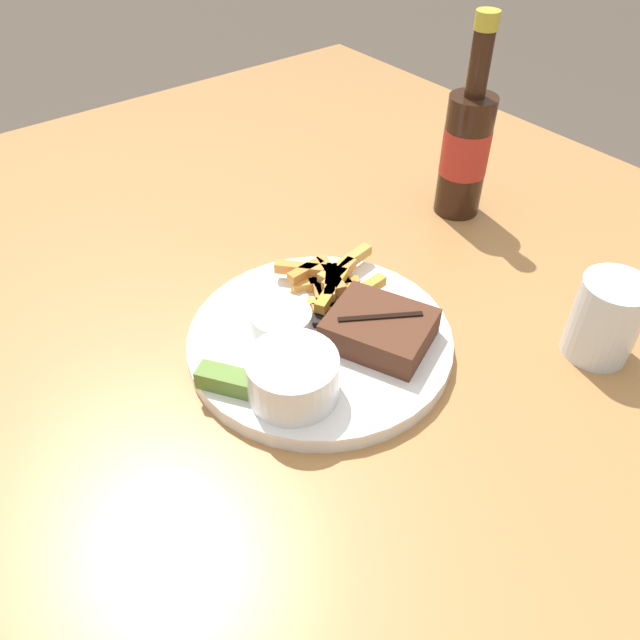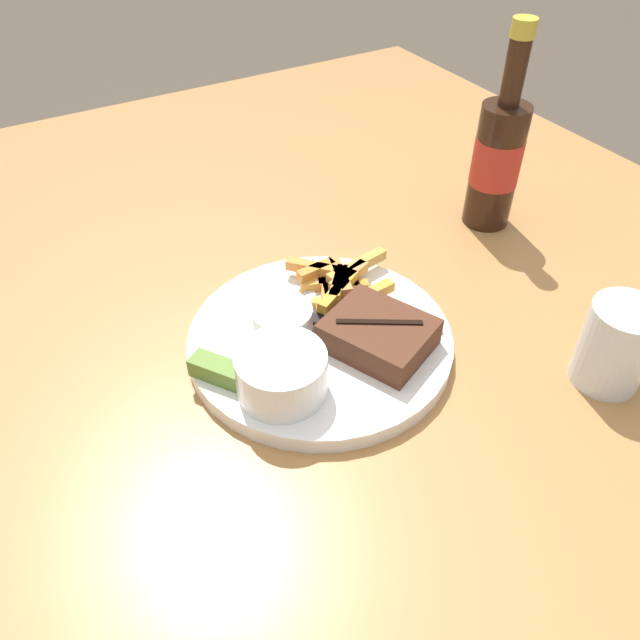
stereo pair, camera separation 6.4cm
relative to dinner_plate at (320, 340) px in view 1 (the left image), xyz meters
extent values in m
plane|color=#4C4238|center=(0.00, 0.00, -0.76)|extent=(12.00, 12.00, 0.00)
cube|color=#A87542|center=(0.00, 0.00, -0.03)|extent=(1.48, 1.27, 0.04)
cylinder|color=#A87542|center=(-0.68, 0.57, -0.40)|extent=(0.06, 0.06, 0.71)
cylinder|color=white|center=(0.00, 0.00, 0.00)|extent=(0.28, 0.28, 0.01)
cylinder|color=white|center=(0.00, 0.00, 0.01)|extent=(0.28, 0.28, 0.00)
cube|color=#512D1E|center=(0.04, 0.04, 0.02)|extent=(0.13, 0.12, 0.03)
cube|color=black|center=(0.04, 0.04, 0.04)|extent=(0.05, 0.08, 0.00)
cube|color=#BF7B38|center=(-0.04, 0.03, 0.01)|extent=(0.06, 0.04, 0.01)
cube|color=orange|center=(-0.08, 0.04, 0.03)|extent=(0.06, 0.06, 0.01)
cube|color=gold|center=(-0.03, 0.04, 0.03)|extent=(0.05, 0.07, 0.01)
cube|color=#BE7D3F|center=(-0.06, 0.06, 0.03)|extent=(0.07, 0.03, 0.01)
cube|color=gold|center=(-0.01, 0.08, 0.03)|extent=(0.02, 0.05, 0.01)
cube|color=#C09142|center=(-0.06, 0.09, 0.03)|extent=(0.03, 0.08, 0.01)
cube|color=gold|center=(-0.06, 0.05, 0.01)|extent=(0.03, 0.06, 0.01)
cube|color=#C67D2D|center=(-0.05, 0.06, 0.01)|extent=(0.03, 0.05, 0.01)
cube|color=#BD8733|center=(-0.06, 0.04, 0.01)|extent=(0.06, 0.04, 0.01)
cube|color=gold|center=(-0.06, 0.07, 0.01)|extent=(0.07, 0.02, 0.01)
cube|color=gold|center=(-0.06, 0.06, 0.01)|extent=(0.03, 0.05, 0.01)
cube|color=#D48D41|center=(-0.05, 0.05, 0.03)|extent=(0.05, 0.05, 0.01)
cube|color=#D18641|center=(-0.05, 0.07, 0.03)|extent=(0.03, 0.06, 0.01)
cube|color=#CB7E32|center=(-0.08, 0.04, 0.03)|extent=(0.02, 0.05, 0.01)
cube|color=gold|center=(-0.02, 0.03, 0.01)|extent=(0.05, 0.05, 0.01)
cube|color=#C2803A|center=(-0.02, 0.04, 0.01)|extent=(0.04, 0.06, 0.01)
cylinder|color=white|center=(0.05, -0.07, 0.03)|extent=(0.09, 0.09, 0.05)
cylinder|color=beige|center=(0.05, -0.07, 0.05)|extent=(0.08, 0.08, 0.01)
cylinder|color=silver|center=(-0.03, -0.03, 0.02)|extent=(0.06, 0.06, 0.03)
cylinder|color=black|center=(-0.03, -0.03, 0.03)|extent=(0.06, 0.06, 0.01)
cube|color=#567A2D|center=(0.01, -0.11, 0.02)|extent=(0.07, 0.05, 0.02)
cube|color=#B7B7BC|center=(-0.08, 0.03, 0.01)|extent=(0.10, 0.05, 0.00)
cube|color=#B7B7BC|center=(-0.02, 0.00, 0.01)|extent=(0.03, 0.01, 0.00)
cube|color=#B7B7BC|center=(-0.01, 0.01, 0.01)|extent=(0.03, 0.01, 0.00)
cube|color=#B7B7BC|center=(-0.01, 0.01, 0.01)|extent=(0.03, 0.01, 0.00)
cube|color=#B7B7BC|center=(0.03, 0.07, 0.01)|extent=(0.08, 0.10, 0.00)
cube|color=black|center=(-0.02, 0.00, 0.01)|extent=(0.04, 0.05, 0.01)
cylinder|color=black|center=(-0.10, 0.32, 0.07)|extent=(0.06, 0.06, 0.16)
cylinder|color=#B22D23|center=(-0.10, 0.32, 0.08)|extent=(0.06, 0.06, 0.06)
cylinder|color=black|center=(-0.10, 0.32, 0.19)|extent=(0.03, 0.03, 0.08)
cylinder|color=gold|center=(-0.10, 0.32, 0.24)|extent=(0.03, 0.03, 0.02)
cylinder|color=silver|center=(0.18, 0.22, 0.04)|extent=(0.07, 0.07, 0.09)
camera|label=1|loc=(0.38, -0.30, 0.46)|focal=35.00mm
camera|label=2|loc=(0.41, -0.24, 0.46)|focal=35.00mm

